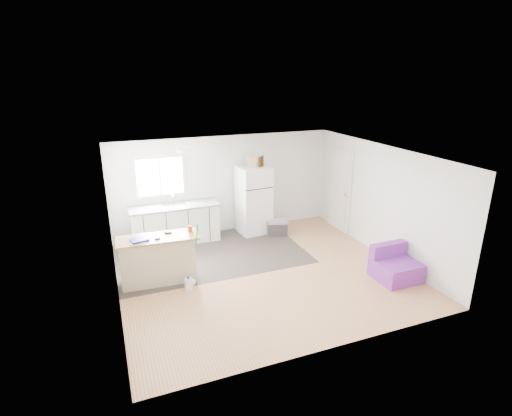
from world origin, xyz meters
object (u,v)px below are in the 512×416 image
(cooler, at_px, (277,227))
(cardboard_box, at_px, (252,161))
(peninsula, at_px, (158,259))
(cleaner_jug, at_px, (189,284))
(kitchen_cabinets, at_px, (175,224))
(purple_seat, at_px, (395,267))
(blue_tray, at_px, (139,240))
(bottle_left, at_px, (260,162))
(mop, at_px, (193,273))
(bottle_right, at_px, (262,161))
(red_cup, at_px, (190,229))
(refrigerator, at_px, (254,200))

(cooler, height_order, cardboard_box, cardboard_box)
(peninsula, xyz_separation_m, cleaner_jug, (0.45, -0.53, -0.34))
(kitchen_cabinets, distance_m, peninsula, 1.89)
(purple_seat, height_order, blue_tray, blue_tray)
(bottle_left, bearing_deg, blue_tray, -151.25)
(mop, height_order, bottle_left, bottle_left)
(blue_tray, distance_m, cardboard_box, 3.43)
(peninsula, distance_m, bottle_right, 3.57)
(purple_seat, bearing_deg, red_cup, 156.18)
(red_cup, relative_size, bottle_right, 0.48)
(mop, bearing_deg, refrigerator, 31.10)
(red_cup, height_order, blue_tray, red_cup)
(cleaner_jug, height_order, mop, mop)
(peninsula, relative_size, cooler, 2.66)
(kitchen_cabinets, distance_m, blue_tray, 2.12)
(cleaner_jug, bearing_deg, mop, 51.18)
(cardboard_box, bearing_deg, kitchen_cabinets, 176.64)
(bottle_left, bearing_deg, cleaner_jug, -136.77)
(cardboard_box, relative_size, bottle_right, 1.20)
(cardboard_box, xyz_separation_m, bottle_right, (0.30, 0.06, -0.02))
(peninsula, relative_size, bottle_left, 6.11)
(mop, distance_m, bottle_right, 3.42)
(kitchen_cabinets, distance_m, red_cup, 1.80)
(peninsula, bearing_deg, bottle_right, 34.44)
(peninsula, distance_m, red_cup, 0.83)
(cooler, relative_size, mop, 0.47)
(peninsula, bearing_deg, mop, -26.22)
(cooler, xyz_separation_m, mop, (-2.49, -1.66, 0.04))
(kitchen_cabinets, distance_m, purple_seat, 4.91)
(kitchen_cabinets, relative_size, bottle_right, 8.19)
(bottle_left, xyz_separation_m, bottle_right, (0.11, 0.11, 0.00))
(cooler, distance_m, purple_seat, 3.11)
(blue_tray, height_order, cardboard_box, cardboard_box)
(blue_tray, relative_size, bottle_left, 1.20)
(cleaner_jug, relative_size, mop, 0.23)
(red_cup, bearing_deg, bottle_right, 37.53)
(refrigerator, xyz_separation_m, red_cup, (-1.95, -1.68, 0.14))
(purple_seat, relative_size, cleaner_jug, 2.77)
(red_cup, bearing_deg, bottle_left, 37.02)
(cooler, bearing_deg, bottle_left, 157.96)
(cleaner_jug, distance_m, red_cup, 1.05)
(kitchen_cabinets, bearing_deg, blue_tray, -117.83)
(blue_tray, bearing_deg, bottle_right, 29.48)
(cardboard_box, bearing_deg, bottle_left, -15.34)
(cooler, bearing_deg, refrigerator, 156.13)
(kitchen_cabinets, distance_m, cooler, 2.47)
(red_cup, xyz_separation_m, bottle_left, (2.07, 1.56, 0.82))
(cooler, xyz_separation_m, blue_tray, (-3.38, -1.39, 0.74))
(refrigerator, bearing_deg, red_cup, -144.62)
(purple_seat, relative_size, cardboard_box, 2.63)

